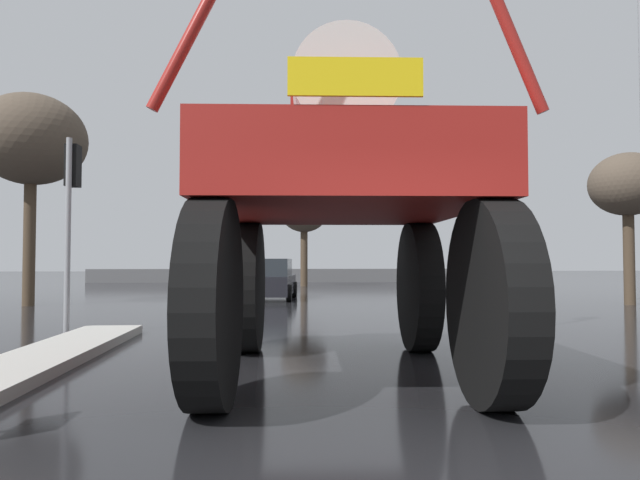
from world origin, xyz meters
TOP-DOWN VIEW (x-y plane):
  - ground_plane at (0.00, 18.00)m, footprint 120.00×120.00m
  - median_island at (-4.32, 4.42)m, footprint 1.10×8.51m
  - oversize_sprayer at (-0.24, 4.27)m, footprint 3.89×5.76m
  - sedan_ahead at (-1.42, 18.67)m, footprint 2.19×4.25m
  - traffic_signal_near_left at (-5.17, 8.59)m, footprint 0.24×0.54m
  - traffic_signal_near_right at (3.71, 8.58)m, footprint 0.24×0.54m
  - bare_tree_left at (-9.05, 15.87)m, footprint 3.45×3.45m
  - bare_tree_right at (10.43, 14.97)m, footprint 2.45×2.45m
  - bare_tree_far_center at (0.35, 29.44)m, footprint 2.68×2.68m
  - roadside_barrier at (0.00, 35.57)m, footprint 27.53×0.24m

SIDE VIEW (x-z plane):
  - ground_plane at x=0.00m, z-range 0.00..0.00m
  - median_island at x=-4.32m, z-range 0.00..0.15m
  - roadside_barrier at x=0.00m, z-range 0.00..0.90m
  - sedan_ahead at x=-1.42m, z-range -0.05..1.47m
  - oversize_sprayer at x=-0.24m, z-range -0.26..4.62m
  - traffic_signal_near_left at x=-5.17m, z-range 0.89..4.75m
  - traffic_signal_near_right at x=3.71m, z-range 0.92..4.94m
  - bare_tree_right at x=10.43m, z-range 1.39..6.41m
  - bare_tree_far_center at x=0.35m, z-range 1.46..6.82m
  - bare_tree_left at x=-9.05m, z-range 1.90..8.73m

